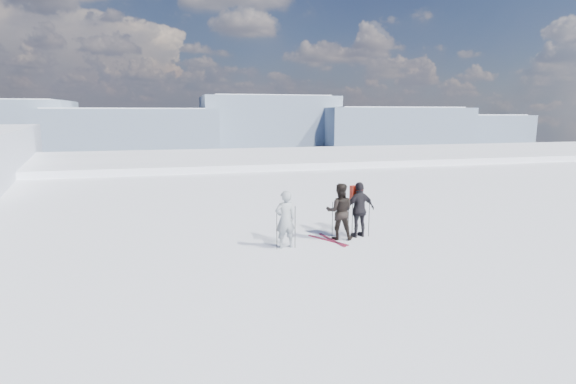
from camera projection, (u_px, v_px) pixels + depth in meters
name	position (u px, v px, depth m)	size (l,w,h in m)	color
lake_basin	(233.00, 232.00, 40.91)	(820.00, 820.00, 71.62)	white
far_mountain_range	(203.00, 125.00, 452.88)	(770.00, 110.00, 53.00)	slate
skier_grey	(285.00, 219.00, 13.93)	(0.66, 0.43, 1.81)	gray
skier_dark	(340.00, 211.00, 14.90)	(0.92, 0.72, 1.89)	black
skier_pack	(360.00, 210.00, 15.17)	(1.11, 0.46, 1.89)	black
backpack	(357.00, 173.00, 15.18)	(0.40, 0.23, 0.57)	red
ski_poles	(331.00, 223.00, 14.64)	(3.41, 0.68, 1.37)	black
skis_loose	(330.00, 240.00, 14.87)	(0.91, 1.69, 0.03)	black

